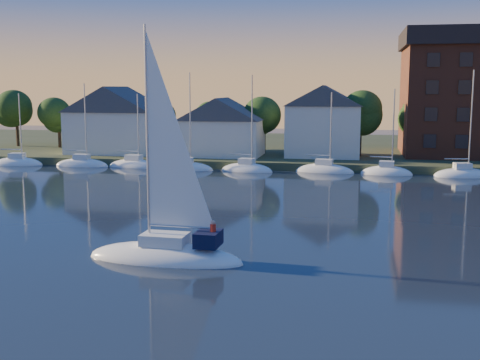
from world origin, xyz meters
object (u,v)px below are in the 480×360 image
(clubhouse_east, at_px, (324,120))
(hero_sailboat, at_px, (167,250))
(clubhouse_centre, at_px, (222,126))
(clubhouse_west, at_px, (117,119))

(clubhouse_east, bearing_deg, hero_sailboat, -97.55)
(clubhouse_centre, distance_m, clubhouse_east, 14.17)
(clubhouse_centre, height_order, hero_sailboat, hero_sailboat)
(clubhouse_east, xyz_separation_m, hero_sailboat, (-6.64, -50.09, -5.38))
(hero_sailboat, bearing_deg, clubhouse_west, -62.38)
(clubhouse_west, distance_m, hero_sailboat, 54.62)
(clubhouse_west, relative_size, clubhouse_centre, 1.18)
(clubhouse_centre, bearing_deg, clubhouse_east, 8.13)
(clubhouse_west, xyz_separation_m, clubhouse_east, (30.00, 1.00, 0.07))
(clubhouse_west, bearing_deg, clubhouse_centre, -3.58)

